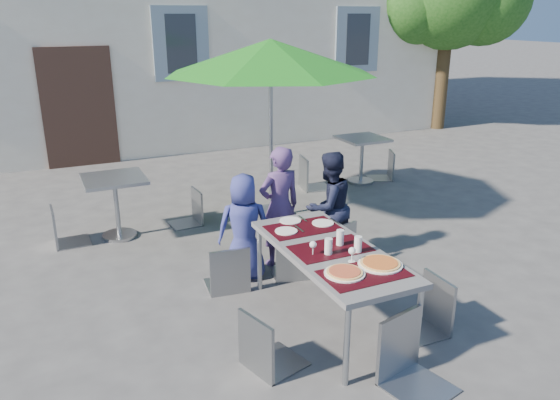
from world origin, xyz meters
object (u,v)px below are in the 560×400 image
bg_chair_r_1 (387,149)px  bg_chair_l_1 (310,153)px  chair_5 (413,312)px  bg_chair_l_0 (59,204)px  child_1 (280,207)px  pizza_near_right (380,264)px  chair_4 (432,274)px  dining_table (330,254)px  cafe_table_1 (362,151)px  child_2 (329,207)px  cafe_table_0 (116,195)px  patio_umbrella (271,58)px  child_0 (244,227)px  chair_0 (227,241)px  chair_3 (265,308)px  bg_chair_r_0 (190,187)px  chair_1 (293,230)px  pizza_near_left (345,272)px  chair_2 (336,218)px

bg_chair_r_1 → bg_chair_l_1: bearing=177.9°
chair_5 → bg_chair_r_1: bearing=56.7°
bg_chair_l_0 → child_1: bearing=-36.2°
pizza_near_right → child_1: child_1 is taller
chair_4 → bg_chair_l_1: 4.35m
dining_table → cafe_table_1: size_ratio=2.35×
child_2 → cafe_table_0: size_ratio=1.60×
patio_umbrella → child_0: bearing=-122.6°
chair_0 → chair_5: size_ratio=0.90×
bg_chair_r_1 → patio_umbrella: bearing=-161.2°
child_0 → chair_5: (0.50, -2.24, 0.04)m
cafe_table_1 → bg_chair_l_1: (-0.96, 0.06, 0.05)m
chair_5 → bg_chair_r_1: chair_5 is taller
chair_3 → bg_chair_l_1: (2.58, 4.15, 0.04)m
bg_chair_l_1 → child_0: bearing=-130.1°
child_1 → chair_5: (0.01, -2.39, -0.07)m
child_2 → chair_4: bearing=79.6°
bg_chair_l_0 → bg_chair_r_0: (1.66, 0.04, -0.02)m
bg_chair_r_1 → chair_5: bearing=-123.3°
chair_4 → chair_5: bearing=-139.4°
patio_umbrella → cafe_table_1: 2.79m
child_2 → chair_1: 0.66m
pizza_near_left → bg_chair_l_1: bearing=65.7°
child_2 → patio_umbrella: bearing=-101.4°
child_0 → patio_umbrella: patio_umbrella is taller
chair_3 → cafe_table_0: 3.42m
child_0 → chair_4: 2.04m
chair_3 → dining_table: bearing=26.9°
dining_table → chair_4: (0.75, -0.50, -0.13)m
child_1 → bg_chair_r_1: size_ratio=1.50×
pizza_near_left → child_1: size_ratio=0.24×
pizza_near_left → chair_3: size_ratio=0.35×
child_2 → cafe_table_1: size_ratio=1.65×
chair_0 → chair_2: (1.30, 0.04, 0.04)m
pizza_near_left → bg_chair_l_1: (1.91, 4.23, -0.17)m
dining_table → patio_umbrella: size_ratio=0.65×
child_2 → chair_1: bearing=12.2°
child_1 → chair_2: (0.54, -0.33, -0.10)m
child_1 → chair_1: size_ratio=1.45×
child_1 → bg_chair_l_1: (1.65, 2.38, -0.10)m
child_1 → cafe_table_0: size_ratio=1.72×
child_2 → chair_5: (-0.56, -2.27, -0.02)m
chair_0 → cafe_table_0: chair_0 is taller
chair_2 → bg_chair_l_0: 3.40m
child_2 → bg_chair_l_1: child_2 is taller
bg_chair_r_1 → child_2: bearing=-136.1°
chair_3 → bg_chair_r_0: bearing=84.0°
bg_chair_r_0 → dining_table: bearing=-81.3°
cafe_table_0 → cafe_table_1: cafe_table_0 is taller
bg_chair_l_1 → chair_3: bearing=-121.9°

